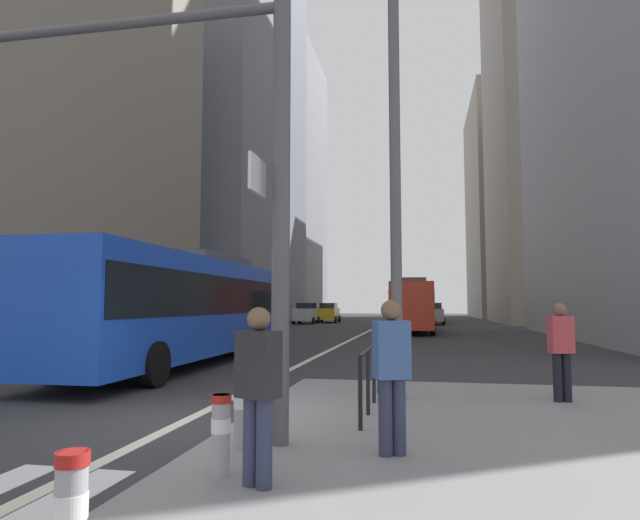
# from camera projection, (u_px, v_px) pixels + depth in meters

# --- Properties ---
(ground_plane) EXTENTS (160.00, 160.00, 0.00)m
(ground_plane) POSITION_uv_depth(u_px,v_px,m) (352.00, 339.00, 27.81)
(ground_plane) COLOR #303033
(median_island) EXTENTS (9.00, 10.00, 0.15)m
(median_island) POSITION_uv_depth(u_px,v_px,m) (589.00, 453.00, 6.23)
(median_island) COLOR gray
(median_island) RESTS_ON ground
(lane_centre_line) EXTENTS (0.20, 80.00, 0.01)m
(lane_centre_line) POSITION_uv_depth(u_px,v_px,m) (370.00, 330.00, 37.59)
(lane_centre_line) COLOR beige
(lane_centre_line) RESTS_ON ground
(office_tower_left_near) EXTENTS (10.62, 17.48, 29.41)m
(office_tower_left_near) POSITION_uv_depth(u_px,v_px,m) (41.00, 60.00, 28.40)
(office_tower_left_near) COLOR gray
(office_tower_left_near) RESTS_ON ground
(office_tower_left_mid) EXTENTS (12.59, 23.00, 53.65)m
(office_tower_left_mid) POSITION_uv_depth(u_px,v_px,m) (221.00, 56.00, 54.29)
(office_tower_left_mid) COLOR slate
(office_tower_left_mid) RESTS_ON ground
(office_tower_left_far) EXTENTS (10.66, 16.46, 37.03)m
(office_tower_left_far) POSITION_uv_depth(u_px,v_px,m) (280.00, 186.00, 76.11)
(office_tower_left_far) COLOR gray
(office_tower_left_far) RESTS_ON ground
(office_tower_right_mid) EXTENTS (12.30, 16.95, 47.30)m
(office_tower_right_mid) POSITION_uv_depth(u_px,v_px,m) (555.00, 86.00, 53.84)
(office_tower_right_mid) COLOR gray
(office_tower_right_mid) RESTS_ON ground
(office_tower_right_far) EXTENTS (12.64, 21.94, 30.67)m
(office_tower_right_far) POSITION_uv_depth(u_px,v_px,m) (518.00, 208.00, 75.93)
(office_tower_right_far) COLOR gray
(office_tower_right_far) RESTS_ON ground
(city_bus_blue_oncoming) EXTENTS (2.79, 12.17, 3.40)m
(city_bus_blue_oncoming) POSITION_uv_depth(u_px,v_px,m) (182.00, 303.00, 15.85)
(city_bus_blue_oncoming) COLOR blue
(city_bus_blue_oncoming) RESTS_ON ground
(sedan_white_oncoming) EXTENTS (2.08, 4.32, 1.94)m
(sedan_white_oncoming) POSITION_uv_depth(u_px,v_px,m) (48.00, 332.00, 15.99)
(sedan_white_oncoming) COLOR silver
(sedan_white_oncoming) RESTS_ON ground
(city_bus_red_receding) EXTENTS (2.85, 11.38, 3.40)m
(city_bus_red_receding) POSITION_uv_depth(u_px,v_px,m) (412.00, 304.00, 35.25)
(city_bus_red_receding) COLOR red
(city_bus_red_receding) RESTS_ON ground
(city_bus_red_distant) EXTENTS (2.74, 10.62, 3.40)m
(city_bus_red_distant) POSITION_uv_depth(u_px,v_px,m) (417.00, 304.00, 57.42)
(city_bus_red_distant) COLOR red
(city_bus_red_distant) RESTS_ON ground
(car_oncoming_mid) EXTENTS (2.15, 4.32, 1.94)m
(car_oncoming_mid) POSITION_uv_depth(u_px,v_px,m) (306.00, 313.00, 50.36)
(car_oncoming_mid) COLOR silver
(car_oncoming_mid) RESTS_ON ground
(car_receding_near) EXTENTS (2.20, 4.47, 1.94)m
(car_receding_near) POSITION_uv_depth(u_px,v_px,m) (417.00, 314.00, 45.48)
(car_receding_near) COLOR #232838
(car_receding_near) RESTS_ON ground
(car_receding_far) EXTENTS (2.06, 4.47, 1.94)m
(car_receding_far) POSITION_uv_depth(u_px,v_px,m) (433.00, 313.00, 48.07)
(car_receding_far) COLOR #B2A899
(car_receding_far) RESTS_ON ground
(car_oncoming_far) EXTENTS (2.13, 4.34, 1.94)m
(car_oncoming_far) POSITION_uv_depth(u_px,v_px,m) (328.00, 313.00, 53.72)
(car_oncoming_far) COLOR gold
(car_oncoming_far) RESTS_ON ground
(traffic_signal_gantry) EXTENTS (7.12, 0.65, 6.00)m
(traffic_signal_gantry) POSITION_uv_depth(u_px,v_px,m) (105.00, 126.00, 7.12)
(traffic_signal_gantry) COLOR #515156
(traffic_signal_gantry) RESTS_ON median_island
(street_lamp_post) EXTENTS (5.50, 0.32, 8.00)m
(street_lamp_post) POSITION_uv_depth(u_px,v_px,m) (394.00, 114.00, 9.83)
(street_lamp_post) COLOR #56565B
(street_lamp_post) RESTS_ON median_island
(bollard_front) EXTENTS (0.20, 0.20, 0.80)m
(bollard_front) POSITION_uv_depth(u_px,v_px,m) (70.00, 514.00, 3.08)
(bollard_front) COLOR #99999E
(bollard_front) RESTS_ON median_island
(bollard_left) EXTENTS (0.20, 0.20, 0.77)m
(bollard_left) POSITION_uv_depth(u_px,v_px,m) (221.00, 430.00, 5.20)
(bollard_left) COLOR #99999E
(bollard_left) RESTS_ON median_island
(bollard_right) EXTENTS (0.20, 0.20, 0.87)m
(bollard_right) POSITION_uv_depth(u_px,v_px,m) (242.00, 406.00, 6.14)
(bollard_right) COLOR #99999E
(bollard_right) RESTS_ON median_island
(pedestrian_railing) EXTENTS (0.06, 3.09, 0.98)m
(pedestrian_railing) POSITION_uv_depth(u_px,v_px,m) (371.00, 365.00, 8.59)
(pedestrian_railing) COLOR black
(pedestrian_railing) RESTS_ON median_island
(pedestrian_waiting) EXTENTS (0.42, 0.32, 1.67)m
(pedestrian_waiting) POSITION_uv_depth(u_px,v_px,m) (561.00, 347.00, 9.18)
(pedestrian_waiting) COLOR black
(pedestrian_waiting) RESTS_ON median_island
(pedestrian_walking) EXTENTS (0.44, 0.37, 1.70)m
(pedestrian_walking) POSITION_uv_depth(u_px,v_px,m) (392.00, 368.00, 5.95)
(pedestrian_walking) COLOR #2D334C
(pedestrian_walking) RESTS_ON median_island
(pedestrian_far) EXTENTS (0.45, 0.38, 1.62)m
(pedestrian_far) POSITION_uv_depth(u_px,v_px,m) (258.00, 387.00, 4.93)
(pedestrian_far) COLOR #2D334C
(pedestrian_far) RESTS_ON median_island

